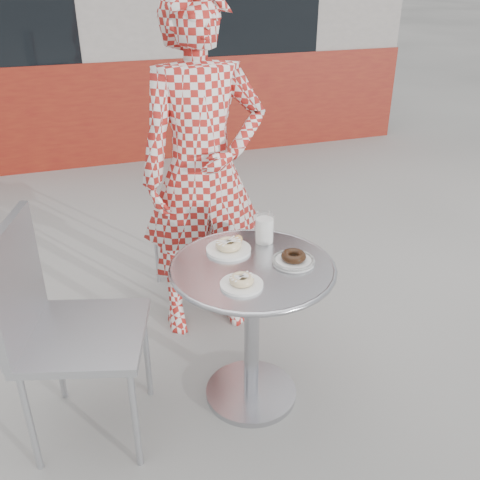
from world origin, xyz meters
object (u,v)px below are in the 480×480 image
object	(u,v)px
plate_near	(242,282)
plate_checker	(293,259)
seated_person	(203,173)
bistro_table	(252,300)
chair_far	(191,254)
chair_left	(88,374)
plate_far	(229,246)
milk_cup	(264,229)

from	to	relation	value
plate_near	plate_checker	xyz separation A→B (m)	(0.26, 0.10, -0.00)
seated_person	plate_near	bearing A→B (deg)	-94.76
seated_person	bistro_table	bearing A→B (deg)	-87.61
chair_far	plate_checker	bearing A→B (deg)	91.69
bistro_table	seated_person	bearing A→B (deg)	92.20
plate_near	chair_far	bearing A→B (deg)	86.68
bistro_table	chair_far	size ratio (longest dim) A/B	0.90
chair_left	plate_checker	size ratio (longest dim) A/B	5.44
chair_far	plate_far	xyz separation A→B (m)	(-0.02, -0.85, 0.48)
chair_left	plate_checker	xyz separation A→B (m)	(0.88, -0.06, 0.42)
bistro_table	chair_left	world-z (taller)	chair_left
chair_left	milk_cup	xyz separation A→B (m)	(0.84, 0.15, 0.46)
plate_near	plate_checker	distance (m)	0.28
milk_cup	plate_near	bearing A→B (deg)	-124.45
plate_far	plate_near	distance (m)	0.29
seated_person	milk_cup	size ratio (longest dim) A/B	13.02
bistro_table	milk_cup	size ratio (longest dim) A/B	5.19
plate_near	plate_checker	size ratio (longest dim) A/B	0.93
seated_person	plate_checker	size ratio (longest dim) A/B	9.76
bistro_table	milk_cup	bearing A→B (deg)	56.20
seated_person	plate_near	distance (m)	0.81
bistro_table	plate_checker	bearing A→B (deg)	-9.73
chair_far	seated_person	distance (m)	0.73
plate_checker	plate_near	bearing A→B (deg)	-158.81
bistro_table	chair_far	xyz separation A→B (m)	(-0.03, 1.00, -0.29)
bistro_table	plate_far	distance (m)	0.25
chair_far	plate_far	world-z (taller)	chair_far
plate_near	milk_cup	distance (m)	0.39
seated_person	plate_checker	distance (m)	0.73
seated_person	chair_far	bearing A→B (deg)	90.61
bistro_table	chair_left	xyz separation A→B (m)	(-0.71, 0.03, -0.23)
plate_checker	seated_person	bearing A→B (deg)	105.96
bistro_table	chair_left	size ratio (longest dim) A/B	0.72
milk_cup	plate_far	bearing A→B (deg)	-171.13
chair_left	plate_far	bearing A→B (deg)	-62.76
chair_far	seated_person	xyz separation A→B (m)	(0.00, -0.34, 0.64)
seated_person	plate_checker	xyz separation A→B (m)	(0.20, -0.69, -0.17)
seated_person	milk_cup	xyz separation A→B (m)	(0.15, -0.47, -0.12)
seated_person	plate_far	world-z (taller)	seated_person
chair_far	plate_far	bearing A→B (deg)	79.15
plate_far	milk_cup	world-z (taller)	milk_cup
bistro_table	plate_near	world-z (taller)	plate_near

